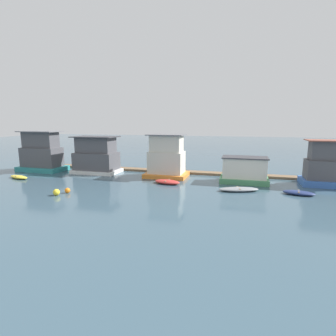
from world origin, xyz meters
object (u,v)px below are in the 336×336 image
Objects in this scene: dinghy_red at (167,182)px; buoy_orange at (67,190)px; dinghy_grey at (239,189)px; buoy_yellow at (56,192)px; houseboat_orange at (167,158)px; houseboat_blue at (333,166)px; houseboat_green at (244,170)px; houseboat_white at (96,156)px; dinghy_yellow at (19,177)px; dinghy_navy at (299,193)px; houseboat_teal at (42,154)px.

buoy_orange reaches higher than dinghy_red.
dinghy_grey is 8.16× the size of buoy_orange.
houseboat_orange is at bearing 55.24° from buoy_yellow.
buoy_yellow is at bearing -115.12° from buoy_orange.
houseboat_blue is at bearing 27.60° from dinghy_grey.
houseboat_blue is at bearing 5.88° from houseboat_green.
houseboat_orange is at bearing -179.22° from houseboat_blue.
buoy_yellow is at bearing -156.69° from houseboat_blue.
houseboat_orange is (10.29, -0.02, 0.17)m from houseboat_white.
dinghy_navy reaches higher than dinghy_yellow.
dinghy_grey is 5.75m from dinghy_navy.
houseboat_teal is 6.00m from dinghy_yellow.
houseboat_teal is 15.07m from buoy_orange.
dinghy_yellow is 1.03× the size of dinghy_red.
buoy_yellow is at bearing -78.42° from houseboat_white.
dinghy_red reaches higher than dinghy_yellow.
dinghy_red is (1.18, -3.86, -2.23)m from houseboat_orange.
dinghy_yellow is at bearing -168.70° from houseboat_green.
buoy_yellow reaches higher than buoy_orange.
buoy_yellow is at bearing -140.25° from dinghy_red.
houseboat_white is 25.78m from dinghy_navy.
houseboat_teal is 10.34× the size of buoy_yellow.
houseboat_blue reaches higher than buoy_yellow.
houseboat_white is at bearing 169.27° from dinghy_navy.
dinghy_yellow is at bearing -177.38° from dinghy_grey.
dinghy_red is (11.47, -3.88, -2.06)m from houseboat_white.
houseboat_orange is 1.01× the size of houseboat_green.
houseboat_white is 0.99× the size of houseboat_blue.
houseboat_blue is 1.96× the size of dinghy_red.
houseboat_teal is 2.00× the size of dinghy_red.
houseboat_green is 9.20m from dinghy_red.
dinghy_yellow is at bearing -140.16° from houseboat_white.
houseboat_green is 1.68× the size of dinghy_red.
houseboat_green is (9.74, -0.71, -1.02)m from houseboat_orange.
houseboat_green is 0.86× the size of houseboat_blue.
houseboat_orange is at bearing 106.99° from dinghy_red.
houseboat_white is at bearing 161.33° from dinghy_red.
dinghy_navy is (5.21, -4.05, -1.25)m from houseboat_green.
houseboat_teal reaches higher than dinghy_yellow.
buoy_yellow is (-27.16, -11.70, -1.91)m from houseboat_blue.
houseboat_blue is (38.03, 1.02, -0.26)m from houseboat_teal.
houseboat_teal is at bearing 173.24° from dinghy_navy.
buoy_orange reaches higher than dinghy_navy.
houseboat_white reaches higher than dinghy_yellow.
dinghy_red is at bearing 7.07° from dinghy_yellow.
houseboat_blue is at bearing 0.48° from houseboat_white.
houseboat_white is 20.23m from dinghy_grey.
dinghy_yellow is 32.73m from dinghy_navy.
houseboat_blue is 37.58m from dinghy_yellow.
buoy_orange is (-22.41, -5.64, 0.06)m from dinghy_navy.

